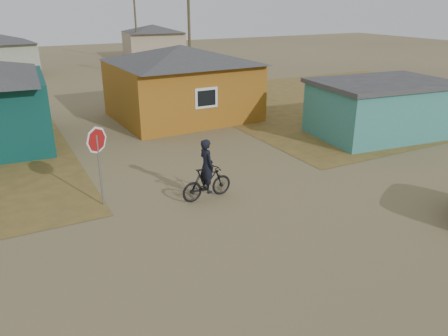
% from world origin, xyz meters
% --- Properties ---
extents(ground, '(120.00, 120.00, 0.00)m').
position_xyz_m(ground, '(0.00, 0.00, 0.00)').
color(ground, olive).
extents(grass_ne, '(20.00, 18.00, 0.00)m').
position_xyz_m(grass_ne, '(14.00, 13.00, 0.01)').
color(grass_ne, olive).
rests_on(grass_ne, ground).
extents(house_yellow, '(7.72, 6.76, 3.90)m').
position_xyz_m(house_yellow, '(2.50, 14.00, 2.00)').
color(house_yellow, '#945B16').
rests_on(house_yellow, ground).
extents(shed_turquoise, '(6.71, 4.93, 2.60)m').
position_xyz_m(shed_turquoise, '(9.50, 6.50, 1.31)').
color(shed_turquoise, teal).
rests_on(shed_turquoise, ground).
extents(house_beige_east, '(6.95, 6.05, 3.60)m').
position_xyz_m(house_beige_east, '(10.00, 40.00, 1.86)').
color(house_beige_east, tan).
rests_on(house_beige_east, ground).
extents(utility_pole_near, '(1.40, 0.20, 8.00)m').
position_xyz_m(utility_pole_near, '(6.50, 22.00, 4.14)').
color(utility_pole_near, '#4C412D').
rests_on(utility_pole_near, ground).
extents(utility_pole_far, '(1.40, 0.20, 8.00)m').
position_xyz_m(utility_pole_far, '(7.50, 38.00, 4.14)').
color(utility_pole_far, '#4C412D').
rests_on(utility_pole_far, ground).
extents(stop_sign, '(0.83, 0.22, 2.59)m').
position_xyz_m(stop_sign, '(-4.09, 4.87, 1.89)').
color(stop_sign, gray).
rests_on(stop_sign, ground).
extents(cyclist, '(1.83, 0.68, 2.03)m').
position_xyz_m(cyclist, '(-0.95, 3.80, 0.74)').
color(cyclist, black).
rests_on(cyclist, ground).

